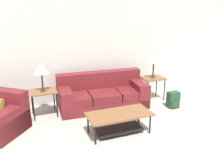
# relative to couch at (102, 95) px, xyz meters

# --- Properties ---
(wall_back) EXTENTS (9.05, 0.06, 2.60)m
(wall_back) POSITION_rel_couch_xyz_m (0.15, 0.65, 1.00)
(wall_back) COLOR silver
(wall_back) RESTS_ON ground_plane
(couch) EXTENTS (2.16, 1.03, 0.82)m
(couch) POSITION_rel_couch_xyz_m (0.00, 0.00, 0.00)
(couch) COLOR maroon
(couch) RESTS_ON ground_plane
(coffee_table) EXTENTS (1.24, 0.59, 0.42)m
(coffee_table) POSITION_rel_couch_xyz_m (-0.15, -1.37, 0.02)
(coffee_table) COLOR brown
(coffee_table) RESTS_ON ground_plane
(side_table_left) EXTENTS (0.58, 0.47, 0.60)m
(side_table_left) POSITION_rel_couch_xyz_m (-1.39, -0.03, 0.24)
(side_table_left) COLOR brown
(side_table_left) RESTS_ON ground_plane
(side_table_right) EXTENTS (0.58, 0.47, 0.60)m
(side_table_right) POSITION_rel_couch_xyz_m (1.38, -0.03, 0.24)
(side_table_right) COLOR brown
(side_table_right) RESTS_ON ground_plane
(table_lamp_left) EXTENTS (0.32, 0.32, 0.62)m
(table_lamp_left) POSITION_rel_couch_xyz_m (-1.39, -0.03, 0.80)
(table_lamp_left) COLOR #472D1E
(table_lamp_left) RESTS_ON side_table_left
(table_lamp_right) EXTENTS (0.32, 0.32, 0.62)m
(table_lamp_right) POSITION_rel_couch_xyz_m (1.38, -0.03, 0.80)
(table_lamp_right) COLOR #472D1E
(table_lamp_right) RESTS_ON side_table_right
(backpack) EXTENTS (0.29, 0.26, 0.39)m
(backpack) POSITION_rel_couch_xyz_m (1.58, -0.69, -0.11)
(backpack) COLOR #23472D
(backpack) RESTS_ON ground_plane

